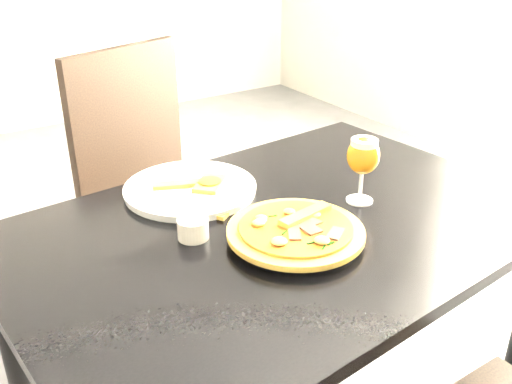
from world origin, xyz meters
TOP-DOWN VIEW (x-y plane):
  - dining_table at (0.23, -0.20)m, footprint 1.27×0.91m
  - chair_far at (0.23, 0.49)m, footprint 0.59×0.59m
  - plate_main at (0.22, -0.27)m, footprint 0.32×0.32m
  - pizza at (0.21, -0.28)m, footprint 0.29×0.29m
  - plate_second at (0.13, 0.05)m, footprint 0.32×0.32m
  - crust_scraps at (0.15, 0.03)m, footprint 0.19×0.13m
  - loose_crust at (0.16, -0.08)m, footprint 0.11×0.09m
  - sauce_cup at (0.03, -0.15)m, footprint 0.07×0.07m
  - beer_glass at (0.44, -0.22)m, footprint 0.08×0.08m

SIDE VIEW (x-z plane):
  - chair_far at x=0.23m, z-range 0.05..1.05m
  - dining_table at x=0.23m, z-range 0.28..1.03m
  - loose_crust at x=0.16m, z-range 0.75..0.76m
  - plate_main at x=0.22m, z-range 0.75..0.76m
  - plate_second at x=0.13m, z-range 0.75..0.77m
  - crust_scraps at x=0.15m, z-range 0.77..0.78m
  - pizza at x=0.21m, z-range 0.76..0.79m
  - sauce_cup at x=0.03m, z-range 0.75..0.80m
  - beer_glass at x=0.44m, z-range 0.79..0.95m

